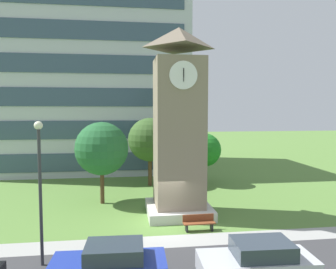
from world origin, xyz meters
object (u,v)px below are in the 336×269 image
object	(u,v)px
tree_by_building	(150,140)
tree_near_tower	(204,150)
clock_tower	(179,132)
parked_car_blue	(110,265)
park_bench	(199,222)
parked_car_silver	(258,262)
tree_streetside	(102,149)
street_lamp	(40,178)

from	to	relation	value
tree_by_building	tree_near_tower	bearing A→B (deg)	-3.88
clock_tower	parked_car_blue	xyz separation A→B (m)	(-4.05, -8.33, -4.51)
park_bench	parked_car_blue	world-z (taller)	parked_car_blue
tree_near_tower	parked_car_blue	size ratio (longest dim) A/B	1.05
parked_car_silver	tree_streetside	bearing A→B (deg)	119.22
clock_tower	tree_by_building	distance (m)	8.50
tree_by_building	clock_tower	bearing A→B (deg)	-81.84
tree_by_building	tree_streetside	world-z (taller)	tree_by_building
parked_car_blue	parked_car_silver	world-z (taller)	same
park_bench	parked_car_silver	xyz separation A→B (m)	(0.99, -5.79, 0.40)
clock_tower	tree_streetside	distance (m)	6.14
park_bench	parked_car_silver	size ratio (longest dim) A/B	0.40
street_lamp	parked_car_blue	size ratio (longest dim) A/B	1.42
park_bench	street_lamp	distance (m)	8.98
clock_tower	park_bench	xyz separation A→B (m)	(0.64, -3.03, -4.91)
street_lamp	tree_near_tower	bearing A→B (deg)	52.74
street_lamp	tree_by_building	xyz separation A→B (m)	(5.87, 14.46, 0.24)
tree_by_building	parked_car_silver	xyz separation A→B (m)	(2.83, -17.14, -3.24)
parked_car_silver	park_bench	bearing A→B (deg)	99.74
park_bench	tree_near_tower	distance (m)	11.74
parked_car_blue	tree_streetside	bearing A→B (deg)	95.06
parked_car_silver	parked_car_blue	bearing A→B (deg)	175.00
park_bench	parked_car_silver	bearing A→B (deg)	-80.26
tree_streetside	parked_car_blue	xyz separation A→B (m)	(1.02, -11.49, -3.12)
tree_near_tower	tree_streetside	xyz separation A→B (m)	(-8.75, -4.83, 0.85)
clock_tower	tree_by_building	world-z (taller)	clock_tower
street_lamp	parked_car_blue	xyz separation A→B (m)	(3.01, -2.19, -3.00)
park_bench	street_lamp	bearing A→B (deg)	-158.01
tree_by_building	parked_car_blue	bearing A→B (deg)	-99.75
tree_near_tower	parked_car_blue	distance (m)	18.20
tree_by_building	tree_near_tower	distance (m)	4.98
tree_by_building	tree_streetside	distance (m)	6.45
street_lamp	parked_car_blue	distance (m)	4.78
park_bench	tree_near_tower	size ratio (longest dim) A/B	0.39
clock_tower	tree_streetside	xyz separation A→B (m)	(-5.07, 3.16, -1.39)
street_lamp	tree_by_building	bearing A→B (deg)	67.90
tree_near_tower	tree_streetside	bearing A→B (deg)	-151.13
street_lamp	tree_streetside	bearing A→B (deg)	77.91
park_bench	parked_car_silver	world-z (taller)	parked_car_silver
park_bench	parked_car_blue	xyz separation A→B (m)	(-4.69, -5.30, 0.40)
clock_tower	tree_near_tower	world-z (taller)	clock_tower
clock_tower	parked_car_blue	world-z (taller)	clock_tower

